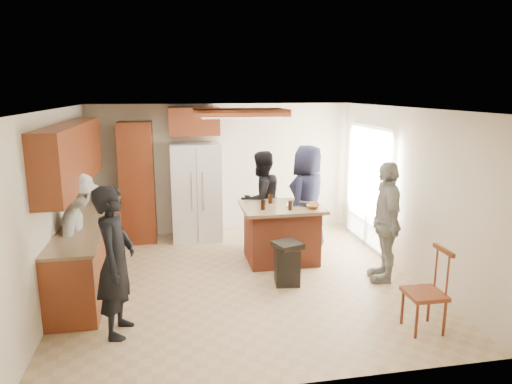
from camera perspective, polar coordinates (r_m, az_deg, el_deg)
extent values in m
plane|color=tan|center=(6.86, -1.58, -10.98)|extent=(5.00, 5.00, 0.00)
plane|color=white|center=(6.29, -1.72, 10.37)|extent=(5.00, 5.00, 0.00)
plane|color=beige|center=(8.89, -4.17, 2.89)|extent=(5.00, 0.00, 5.00)
plane|color=beige|center=(4.12, 3.86, -8.70)|extent=(5.00, 0.00, 5.00)
plane|color=beige|center=(6.57, -23.74, -1.63)|extent=(0.00, 5.00, 5.00)
plane|color=beige|center=(7.27, 18.21, 0.10)|extent=(0.00, 5.00, 5.00)
cube|color=white|center=(8.35, 14.08, 0.51)|extent=(0.02, 1.60, 2.10)
cube|color=white|center=(8.34, 13.96, 0.51)|extent=(0.08, 1.72, 2.10)
cube|color=maroon|center=(6.49, -1.99, 9.91)|extent=(1.30, 0.70, 0.10)
cube|color=white|center=(6.49, -1.99, 9.38)|extent=(1.10, 0.50, 0.02)
cube|color=olive|center=(9.35, 22.27, -5.76)|extent=(3.00, 3.00, 0.10)
cube|color=#593319|center=(9.97, 24.31, 1.40)|extent=(1.40, 1.60, 2.00)
imported|color=black|center=(5.40, -17.15, -8.30)|extent=(0.56, 0.70, 1.74)
imported|color=black|center=(8.03, 0.65, -0.95)|extent=(0.98, 0.87, 1.72)
imported|color=black|center=(7.87, 6.45, -0.84)|extent=(1.06, 1.05, 1.85)
imported|color=#9B9B93|center=(6.88, 15.92, -3.59)|extent=(0.76, 1.13, 1.77)
imported|color=gray|center=(6.63, -21.14, -4.95)|extent=(0.52, 1.09, 1.68)
cube|color=maroon|center=(7.11, -20.08, -7.11)|extent=(0.60, 3.00, 0.88)
cube|color=#846B4C|center=(6.97, -20.37, -3.54)|extent=(0.64, 3.00, 0.04)
cube|color=maroon|center=(6.80, -22.03, 4.35)|extent=(0.35, 3.00, 0.85)
cube|color=maroon|center=(8.59, -14.58, 1.16)|extent=(0.60, 0.60, 2.20)
cube|color=maroon|center=(8.44, -7.79, 8.79)|extent=(0.90, 0.60, 0.50)
cube|color=white|center=(8.54, -7.51, 0.02)|extent=(0.90, 0.72, 1.80)
cube|color=gray|center=(8.19, -7.36, -0.52)|extent=(0.01, 0.01, 1.71)
cylinder|color=silver|center=(8.14, -8.07, 0.03)|extent=(0.02, 0.02, 0.70)
cylinder|color=silver|center=(8.15, -6.67, 0.08)|extent=(0.02, 0.02, 0.70)
cube|color=brown|center=(7.48, 3.17, -5.36)|extent=(1.10, 0.85, 0.88)
cube|color=#7E6348|center=(7.35, 3.21, -1.91)|extent=(1.28, 1.03, 0.05)
cube|color=silver|center=(7.36, 5.20, -1.64)|extent=(0.43, 0.38, 0.02)
imported|color=brown|center=(7.23, 7.16, -1.82)|extent=(0.28, 0.28, 0.05)
cylinder|color=black|center=(7.07, 0.90, -1.64)|extent=(0.07, 0.07, 0.15)
cylinder|color=black|center=(7.47, 1.80, -0.86)|extent=(0.07, 0.07, 0.15)
cylinder|color=black|center=(7.74, 6.11, -0.45)|extent=(0.07, 0.07, 0.15)
cylinder|color=black|center=(7.08, 4.32, -1.66)|extent=(0.07, 0.07, 0.15)
cube|color=black|center=(6.66, 3.93, -9.18)|extent=(0.38, 0.38, 0.55)
cube|color=black|center=(6.55, 3.97, -6.62)|extent=(0.45, 0.45, 0.08)
cube|color=maroon|center=(5.72, 20.32, -11.85)|extent=(0.43, 0.43, 0.05)
cylinder|color=maroon|center=(5.61, 19.44, -14.90)|extent=(0.04, 0.04, 0.44)
cylinder|color=maroon|center=(5.77, 22.50, -14.35)|extent=(0.04, 0.04, 0.44)
cylinder|color=maroon|center=(5.88, 17.83, -13.48)|extent=(0.04, 0.04, 0.44)
cylinder|color=maroon|center=(6.03, 20.79, -13.01)|extent=(0.04, 0.04, 0.44)
cube|color=maroon|center=(5.63, 22.42, -6.75)|extent=(0.05, 0.40, 0.05)
cylinder|color=maroon|center=(5.62, 22.84, -9.54)|extent=(0.02, 0.02, 0.50)
cylinder|color=maroon|center=(5.81, 21.59, -8.71)|extent=(0.02, 0.02, 0.50)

